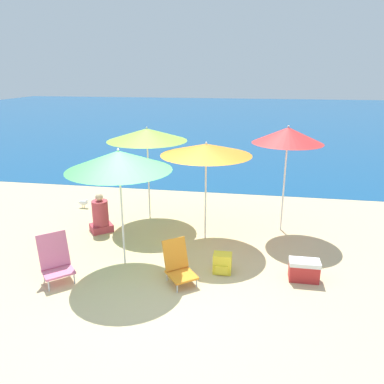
# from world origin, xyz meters

# --- Properties ---
(ground_plane) EXTENTS (60.00, 60.00, 0.00)m
(ground_plane) POSITION_xyz_m (0.00, 0.00, 0.00)
(ground_plane) COLOR #D1BA89
(sea_water) EXTENTS (60.00, 40.00, 0.01)m
(sea_water) POSITION_xyz_m (0.00, 25.14, 0.00)
(sea_water) COLOR navy
(sea_water) RESTS_ON ground
(beach_umbrella_lime) EXTENTS (1.86, 1.86, 2.23)m
(beach_umbrella_lime) POSITION_xyz_m (-0.82, 2.93, 2.05)
(beach_umbrella_lime) COLOR white
(beach_umbrella_lime) RESTS_ON ground
(beach_umbrella_orange) EXTENTS (1.86, 1.86, 2.10)m
(beach_umbrella_orange) POSITION_xyz_m (0.69, 2.00, 1.94)
(beach_umbrella_orange) COLOR white
(beach_umbrella_orange) RESTS_ON ground
(beach_umbrella_red) EXTENTS (1.50, 1.50, 2.37)m
(beach_umbrella_red) POSITION_xyz_m (2.32, 2.71, 2.15)
(beach_umbrella_red) COLOR white
(beach_umbrella_red) RESTS_ON ground
(beach_umbrella_green) EXTENTS (1.86, 1.86, 2.19)m
(beach_umbrella_green) POSITION_xyz_m (-0.65, 0.63, 1.97)
(beach_umbrella_green) COLOR white
(beach_umbrella_green) RESTS_ON ground
(beach_chair_orange) EXTENTS (0.69, 0.72, 0.71)m
(beach_chair_orange) POSITION_xyz_m (0.47, 0.19, 0.31)
(beach_chair_orange) COLOR silver
(beach_chair_orange) RESTS_ON ground
(beach_chair_pink) EXTENTS (0.71, 0.71, 0.82)m
(beach_chair_pink) POSITION_xyz_m (-1.60, -0.14, 0.39)
(beach_chair_pink) COLOR silver
(beach_chair_pink) RESTS_ON ground
(person_seated_near) EXTENTS (0.60, 0.59, 0.89)m
(person_seated_near) POSITION_xyz_m (-1.67, 1.95, 0.36)
(person_seated_near) COLOR #BF3F4C
(person_seated_near) RESTS_ON ground
(backpack_yellow) EXTENTS (0.32, 0.26, 0.37)m
(backpack_yellow) POSITION_xyz_m (1.19, 0.58, 0.18)
(backpack_yellow) COLOR yellow
(backpack_yellow) RESTS_ON ground
(cooler_box) EXTENTS (0.51, 0.29, 0.37)m
(cooler_box) POSITION_xyz_m (2.60, 0.57, 0.19)
(cooler_box) COLOR #B72828
(cooler_box) RESTS_ON ground
(seagull) EXTENTS (0.27, 0.11, 0.23)m
(seagull) POSITION_xyz_m (-2.73, 3.31, 0.14)
(seagull) COLOR gold
(seagull) RESTS_ON ground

